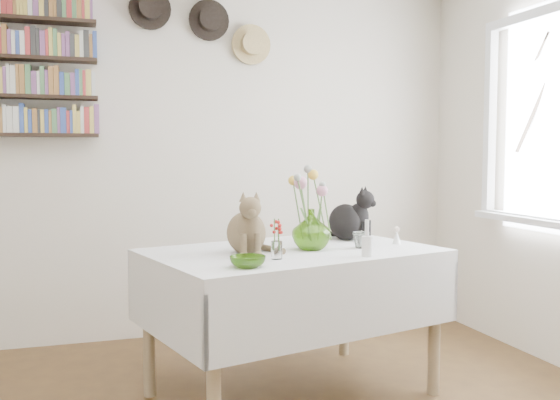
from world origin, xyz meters
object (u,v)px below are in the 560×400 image
object	(u,v)px
flower_vase	(311,229)
bookshelf_unit	(14,64)
dining_table	(292,286)
black_cat	(346,212)
tabby_cat	(246,221)

from	to	relation	value
flower_vase	bookshelf_unit	distance (m)	2.18
dining_table	black_cat	distance (m)	0.61
black_cat	bookshelf_unit	xyz separation A→B (m)	(-1.86, 0.93, 0.90)
dining_table	tabby_cat	size ratio (longest dim) A/B	5.10
tabby_cat	bookshelf_unit	bearing A→B (deg)	138.11
dining_table	flower_vase	bearing A→B (deg)	-19.07
dining_table	tabby_cat	bearing A→B (deg)	-171.55
black_cat	bookshelf_unit	distance (m)	2.26
tabby_cat	black_cat	size ratio (longest dim) A/B	1.01
dining_table	flower_vase	xyz separation A→B (m)	(0.09, -0.03, 0.30)
dining_table	bookshelf_unit	xyz separation A→B (m)	(-1.43, 1.21, 1.25)
dining_table	black_cat	world-z (taller)	black_cat
bookshelf_unit	dining_table	bearing A→B (deg)	-40.11
flower_vase	bookshelf_unit	bearing A→B (deg)	140.93
dining_table	black_cat	size ratio (longest dim) A/B	5.15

